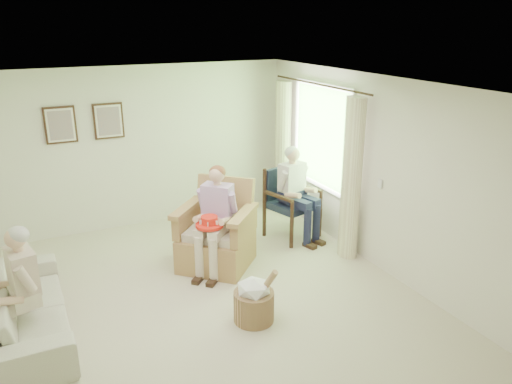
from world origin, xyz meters
TOP-DOWN VIEW (x-y plane):
  - floor at (0.00, 0.00)m, footprint 5.50×5.50m
  - back_wall at (0.00, 2.75)m, footprint 5.00×0.04m
  - front_wall at (0.00, -2.75)m, footprint 5.00×0.04m
  - right_wall at (2.50, 0.00)m, footprint 0.04×5.50m
  - ceiling at (0.00, 0.00)m, footprint 5.00×5.50m
  - window at (2.46, 1.20)m, footprint 0.13×2.50m
  - curtain_left at (2.33, 0.22)m, footprint 0.34×0.34m
  - curtain_right at (2.33, 2.18)m, footprint 0.34×0.34m
  - framed_print_left at (-1.15, 2.71)m, footprint 0.45×0.05m
  - framed_print_right at (-0.45, 2.71)m, footprint 0.45×0.05m
  - wicker_armchair at (0.50, 0.80)m, footprint 0.93×0.92m
  - wood_armchair at (1.95, 1.26)m, footprint 0.70×0.66m
  - sofa at (-1.95, 0.18)m, footprint 2.11×0.82m
  - person_wicker at (0.50, 0.64)m, footprint 0.40×0.62m
  - person_dark at (1.95, 1.08)m, footprint 0.40×0.63m
  - person_sofa at (-1.95, 0.01)m, footprint 0.42×0.62m
  - red_hat at (0.32, 0.51)m, footprint 0.36×0.36m
  - hatbox at (0.38, -0.68)m, footprint 0.55×0.55m

SIDE VIEW (x-z plane):
  - floor at x=0.00m, z-range 0.00..0.00m
  - hatbox at x=0.38m, z-range -0.07..0.60m
  - sofa at x=-1.95m, z-range 0.00..0.62m
  - wicker_armchair at x=0.50m, z-range -0.22..0.97m
  - wood_armchair at x=1.95m, z-range 0.05..1.13m
  - person_sofa at x=-1.95m, z-range 0.09..1.36m
  - red_hat at x=0.32m, z-range 0.70..0.84m
  - person_dark at x=1.95m, z-range 0.14..1.56m
  - person_wicker at x=0.50m, z-range 0.14..1.56m
  - curtain_left at x=2.33m, z-range 0.00..2.30m
  - curtain_right at x=2.33m, z-range 0.00..2.30m
  - back_wall at x=0.00m, z-range 0.00..2.60m
  - front_wall at x=0.00m, z-range 0.00..2.60m
  - right_wall at x=2.50m, z-range 0.00..2.60m
  - window at x=2.46m, z-range 0.77..2.40m
  - framed_print_left at x=-1.15m, z-range 1.51..2.06m
  - framed_print_right at x=-0.45m, z-range 1.51..2.06m
  - ceiling at x=0.00m, z-range 2.59..2.61m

